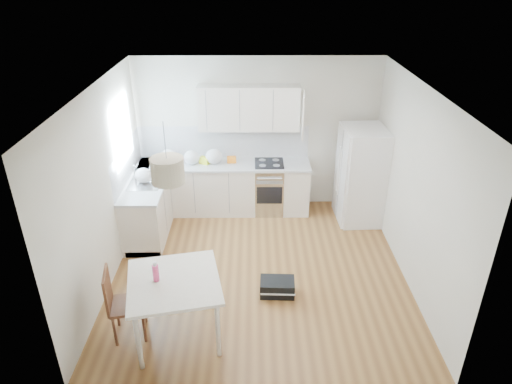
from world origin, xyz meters
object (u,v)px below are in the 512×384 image
dining_chair (128,303)px  gym_bag (277,287)px  refrigerator (362,175)px  dining_table (174,287)px

dining_chair → gym_bag: 1.99m
refrigerator → dining_chair: 4.35m
dining_chair → gym_bag: bearing=11.7°
dining_table → gym_bag: size_ratio=2.64×
refrigerator → gym_bag: size_ratio=3.57×
gym_bag → dining_table: bearing=-146.3°
dining_table → dining_chair: 0.63m
refrigerator → dining_table: bearing=-136.8°
refrigerator → dining_chair: bearing=-142.3°
refrigerator → dining_table: 3.93m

